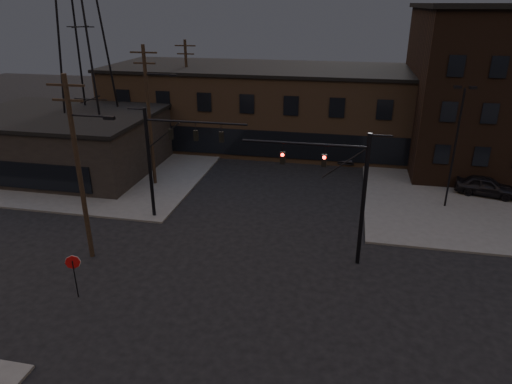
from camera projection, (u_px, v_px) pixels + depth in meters
The scene contains 15 objects.
ground at pixel (234, 293), 24.50m from camera, with size 140.00×140.00×0.00m, color black.
sidewalk_nw at pixel (84, 149), 48.47m from camera, with size 30.00×30.00×0.15m, color #474744.
building_row at pixel (298, 109), 48.28m from camera, with size 40.00×12.00×8.00m, color brown.
building_left at pixel (65, 143), 41.74m from camera, with size 16.00×12.00×5.00m, color black.
traffic_signal_near at pixel (344, 185), 25.67m from camera, with size 7.12×0.24×8.00m.
traffic_signal_far at pixel (166, 152), 31.06m from camera, with size 7.12×0.24×8.00m.
stop_sign at pixel (73, 267), 23.49m from camera, with size 0.72×0.33×2.48m.
utility_pole_near at pixel (79, 166), 25.81m from camera, with size 3.70×0.28×11.00m.
utility_pole_mid at pixel (150, 114), 36.75m from camera, with size 3.70×0.28×11.50m.
utility_pole_far at pixel (188, 92), 47.93m from camera, with size 2.20×0.28×11.00m.
transmission_tower at pixel (80, 27), 39.33m from camera, with size 7.00×7.00×25.00m, color black, non-canonical shape.
lot_light_a at pixel (457, 137), 32.61m from camera, with size 1.50×0.28×9.14m.
parked_car_lot_a at pixel (486, 186), 36.34m from camera, with size 1.82×4.53×1.54m, color black.
parked_car_lot_b at pixel (439, 173), 39.41m from camera, with size 1.87×4.60×1.33m, color #AFAEB1.
car_crossing at pixel (348, 153), 44.93m from camera, with size 1.53×4.40×1.45m, color black.
Camera 1 is at (5.32, -19.87, 14.43)m, focal length 32.00 mm.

